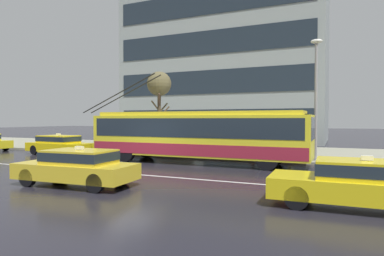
# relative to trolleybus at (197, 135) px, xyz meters

# --- Properties ---
(ground_plane) EXTENTS (160.00, 160.00, 0.00)m
(ground_plane) POSITION_rel_trolleybus_xyz_m (-1.99, -3.29, -1.52)
(ground_plane) COLOR #212029
(sidewalk_slab) EXTENTS (80.00, 10.00, 0.14)m
(sidewalk_slab) POSITION_rel_trolleybus_xyz_m (-1.99, 6.60, -1.45)
(sidewalk_slab) COLOR gray
(sidewalk_slab) RESTS_ON ground_plane
(crosswalk_stripe_edge_near) EXTENTS (0.44, 4.40, 0.01)m
(crosswalk_stripe_edge_near) POSITION_rel_trolleybus_xyz_m (7.18, -1.84, -1.52)
(crosswalk_stripe_edge_near) COLOR beige
(crosswalk_stripe_edge_near) RESTS_ON ground_plane
(crosswalk_stripe_inner_a) EXTENTS (0.44, 4.40, 0.01)m
(crosswalk_stripe_inner_a) POSITION_rel_trolleybus_xyz_m (8.08, -1.84, -1.52)
(crosswalk_stripe_inner_a) COLOR beige
(crosswalk_stripe_inner_a) RESTS_ON ground_plane
(lane_centre_line) EXTENTS (72.00, 0.14, 0.01)m
(lane_centre_line) POSITION_rel_trolleybus_xyz_m (-1.99, -4.49, -1.52)
(lane_centre_line) COLOR silver
(lane_centre_line) RESTS_ON ground_plane
(trolleybus) EXTENTS (13.29, 2.49, 4.90)m
(trolleybus) POSITION_rel_trolleybus_xyz_m (0.00, 0.00, 0.00)
(trolleybus) COLOR yellow
(trolleybus) RESTS_ON ground_plane
(taxi_oncoming_near) EXTENTS (4.39, 1.95, 1.39)m
(taxi_oncoming_near) POSITION_rel_trolleybus_xyz_m (-1.47, -7.30, -0.82)
(taxi_oncoming_near) COLOR yellow
(taxi_oncoming_near) RESTS_ON ground_plane
(taxi_queued_behind_bus) EXTENTS (4.74, 2.02, 1.39)m
(taxi_queued_behind_bus) POSITION_rel_trolleybus_xyz_m (-10.01, 0.28, -0.82)
(taxi_queued_behind_bus) COLOR yellow
(taxi_queued_behind_bus) RESTS_ON ground_plane
(taxi_oncoming_far) EXTENTS (4.58, 1.84, 1.39)m
(taxi_oncoming_far) POSITION_rel_trolleybus_xyz_m (7.53, -6.66, -0.82)
(taxi_oncoming_far) COLOR yellow
(taxi_oncoming_far) RESTS_ON ground_plane
(bus_shelter) EXTENTS (3.69, 1.57, 2.67)m
(bus_shelter) POSITION_rel_trolleybus_xyz_m (-2.80, 3.17, 0.58)
(bus_shelter) COLOR gray
(bus_shelter) RESTS_ON sidewalk_slab
(pedestrian_at_shelter) EXTENTS (1.43, 1.43, 1.99)m
(pedestrian_at_shelter) POSITION_rel_trolleybus_xyz_m (3.00, 3.16, 0.22)
(pedestrian_at_shelter) COLOR black
(pedestrian_at_shelter) RESTS_ON sidewalk_slab
(pedestrian_approaching_curb) EXTENTS (1.31, 1.31, 2.05)m
(pedestrian_approaching_curb) POSITION_rel_trolleybus_xyz_m (2.16, 3.86, 0.22)
(pedestrian_approaching_curb) COLOR #21252D
(pedestrian_approaching_curb) RESTS_ON sidewalk_slab
(pedestrian_walking_past) EXTENTS (1.60, 1.60, 2.01)m
(pedestrian_walking_past) POSITION_rel_trolleybus_xyz_m (4.37, 3.32, 0.27)
(pedestrian_walking_past) COLOR #53563E
(pedestrian_walking_past) RESTS_ON sidewalk_slab
(street_lamp) EXTENTS (0.60, 0.32, 6.44)m
(street_lamp) POSITION_rel_trolleybus_xyz_m (5.82, 2.52, 2.45)
(street_lamp) COLOR gray
(street_lamp) RESTS_ON sidewalk_slab
(street_tree_bare) EXTENTS (1.75, 1.75, 5.61)m
(street_tree_bare) POSITION_rel_trolleybus_xyz_m (-4.84, 4.51, 3.22)
(street_tree_bare) COLOR brown
(street_tree_bare) RESTS_ON sidewalk_slab
(office_tower_corner_left) EXTENTS (21.79, 10.97, 27.79)m
(office_tower_corner_left) POSITION_rel_trolleybus_xyz_m (-4.93, 19.91, 12.38)
(office_tower_corner_left) COLOR #8F9896
(office_tower_corner_left) RESTS_ON ground_plane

